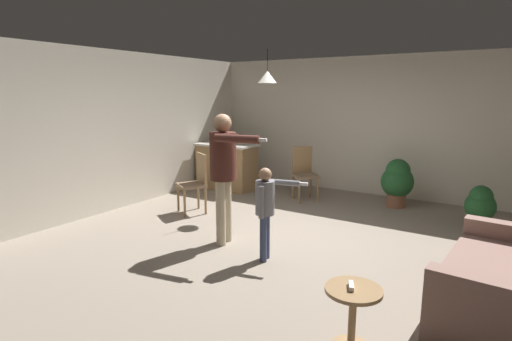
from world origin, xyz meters
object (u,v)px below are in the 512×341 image
side_table_by_couch (353,311)px  spare_remote_on_table (351,286)px  person_adult (224,165)px  dining_chair_by_counter (195,181)px  potted_plant_corner (397,181)px  kitchen_counter (227,166)px  potted_plant_by_wall (480,205)px  dining_chair_near_wall (304,171)px  couch_floral (504,279)px  person_child (266,204)px

side_table_by_couch → spare_remote_on_table: spare_remote_on_table is taller
person_adult → dining_chair_by_counter: bearing=-135.4°
potted_plant_corner → side_table_by_couch: bearing=-80.8°
kitchen_counter → potted_plant_corner: (3.38, 0.48, -0.00)m
person_adult → dining_chair_by_counter: size_ratio=1.73×
dining_chair_by_counter → spare_remote_on_table: size_ratio=7.69×
side_table_by_couch → potted_plant_by_wall: potted_plant_by_wall is taller
potted_plant_corner → dining_chair_by_counter: bearing=-142.1°
kitchen_counter → potted_plant_by_wall: size_ratio=1.91×
dining_chair_by_counter → dining_chair_near_wall: 2.09m
couch_floral → side_table_by_couch: 1.60m
kitchen_counter → person_adult: (1.87, -2.56, 0.60)m
dining_chair_by_counter → kitchen_counter: bearing=-40.4°
person_child → potted_plant_corner: bearing=154.4°
kitchen_counter → person_child: size_ratio=1.11×
person_adult → spare_remote_on_table: person_adult is taller
dining_chair_near_wall → potted_plant_by_wall: dining_chair_near_wall is taller
potted_plant_corner → potted_plant_by_wall: size_ratio=1.30×
potted_plant_corner → spare_remote_on_table: bearing=-81.1°
person_child → potted_plant_corner: size_ratio=1.32×
potted_plant_by_wall → spare_remote_on_table: potted_plant_by_wall is taller
dining_chair_by_counter → dining_chair_near_wall: bearing=-94.3°
person_adult → dining_chair_near_wall: person_adult is taller
dining_chair_by_counter → potted_plant_by_wall: (4.11, 1.60, -0.18)m
dining_chair_by_counter → spare_remote_on_table: 4.10m
potted_plant_by_wall → spare_remote_on_table: (-0.65, -3.79, 0.17)m
person_child → spare_remote_on_table: person_child is taller
couch_floral → potted_plant_by_wall: couch_floral is taller
kitchen_counter → dining_chair_by_counter: size_ratio=1.26×
spare_remote_on_table → couch_floral: bearing=51.9°
person_child → potted_plant_by_wall: bearing=129.6°
kitchen_counter → dining_chair_by_counter: bearing=-70.5°
person_child → potted_plant_by_wall: (2.09, 2.67, -0.34)m
side_table_by_couch → person_adult: bearing=149.4°
person_child → potted_plant_by_wall: size_ratio=1.72×
kitchen_counter → dining_chair_by_counter: dining_chair_by_counter is taller
side_table_by_couch → person_adult: (-2.21, 1.30, 0.75)m
dining_chair_by_counter → potted_plant_corner: dining_chair_by_counter is taller
kitchen_counter → dining_chair_near_wall: bearing=1.5°
couch_floral → person_adult: 3.27m
person_child → dining_chair_by_counter: 2.29m
dining_chair_near_wall → spare_remote_on_table: (2.29, -3.92, -0.01)m
person_child → dining_chair_by_counter: bearing=-130.1°
dining_chair_near_wall → potted_plant_by_wall: bearing=131.6°
person_child → dining_chair_near_wall: person_child is taller
dining_chair_near_wall → dining_chair_by_counter: bearing=9.7°
dining_chair_near_wall → person_child: bearing=60.9°
kitchen_counter → person_adult: 3.23m
couch_floral → kitchen_counter: size_ratio=1.48×
dining_chair_by_counter → potted_plant_corner: bearing=-112.0°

